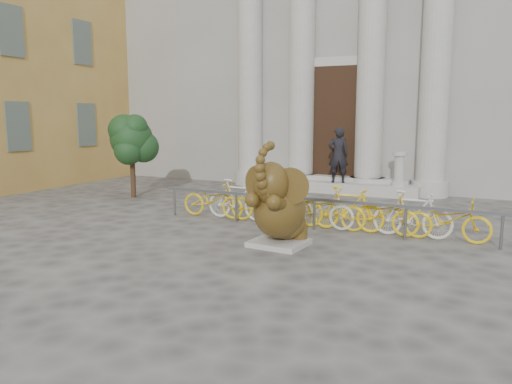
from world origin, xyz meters
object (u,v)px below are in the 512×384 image
at_px(elephant_statue, 278,208).
at_px(pedestrian, 338,155).
at_px(tree, 132,140).
at_px(bike_rack, 318,206).

height_order(elephant_statue, pedestrian, pedestrian).
distance_m(elephant_statue, tree, 7.31).
xyz_separation_m(bike_rack, tree, (-6.58, 1.50, 1.31)).
distance_m(bike_rack, tree, 6.88).
distance_m(tree, pedestrian, 6.60).
xyz_separation_m(elephant_statue, bike_rack, (0.18, 1.87, -0.26)).
distance_m(elephant_statue, pedestrian, 7.05).
bearing_deg(tree, elephant_statue, -27.77).
height_order(elephant_statue, tree, tree).
relative_size(elephant_statue, tree, 0.80).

